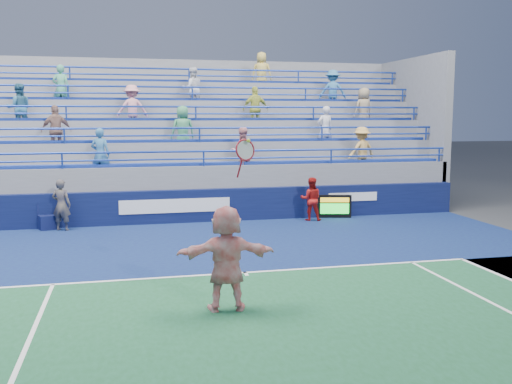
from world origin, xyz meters
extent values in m
plane|color=#333538|center=(0.00, 0.00, 0.00)|extent=(120.00, 120.00, 0.00)
cube|color=#101952|center=(0.00, 2.20, 0.01)|extent=(18.00, 8.40, 0.02)
cube|color=white|center=(0.00, 0.00, 0.02)|extent=(11.00, 0.10, 0.01)
cube|color=white|center=(0.00, -0.10, 0.02)|extent=(0.08, 0.30, 0.01)
cube|color=#0A1137|center=(0.00, 6.50, 0.55)|extent=(18.00, 0.30, 1.10)
cube|color=white|center=(-1.00, 6.34, 0.60)|extent=(3.60, 0.02, 0.45)
cube|color=white|center=(5.20, 6.34, 0.70)|extent=(1.80, 0.02, 0.30)
cube|color=slate|center=(0.00, 9.45, 0.55)|extent=(18.00, 5.60, 1.10)
cube|color=slate|center=(0.00, 9.45, 0.93)|extent=(18.00, 5.60, 1.85)
cube|color=#16319B|center=(0.00, 7.10, 1.90)|extent=(17.40, 0.45, 0.10)
cylinder|color=#1D3A9D|center=(0.00, 6.70, 2.35)|extent=(18.00, 0.07, 0.07)
cube|color=slate|center=(0.00, 9.95, 1.30)|extent=(18.00, 4.60, 2.60)
cube|color=#16319B|center=(0.00, 8.10, 2.65)|extent=(17.40, 0.45, 0.10)
cylinder|color=#1D3A9D|center=(0.00, 7.70, 3.10)|extent=(18.00, 0.07, 0.07)
cube|color=slate|center=(0.00, 10.45, 1.68)|extent=(18.00, 3.60, 3.35)
cube|color=#16319B|center=(0.00, 9.10, 3.40)|extent=(17.40, 0.45, 0.10)
cylinder|color=#1D3A9D|center=(0.00, 8.70, 3.85)|extent=(18.00, 0.07, 0.07)
cube|color=slate|center=(0.00, 10.95, 2.05)|extent=(18.00, 2.60, 4.10)
cube|color=#16319B|center=(0.00, 10.10, 4.15)|extent=(17.40, 0.45, 0.10)
cylinder|color=#1D3A9D|center=(0.00, 9.70, 4.60)|extent=(18.00, 0.07, 0.07)
cube|color=slate|center=(0.00, 11.45, 2.42)|extent=(18.00, 1.60, 4.85)
cube|color=#16319B|center=(0.00, 11.10, 4.90)|extent=(17.40, 0.45, 0.10)
cylinder|color=#1D3A9D|center=(0.00, 10.70, 5.35)|extent=(18.00, 0.07, 0.07)
imported|color=#2C6586|center=(-6.09, 9.10, 3.78)|extent=(0.92, 0.76, 1.70)
imported|color=#489F79|center=(-4.77, 10.10, 4.53)|extent=(0.67, 0.48, 1.70)
imported|color=pink|center=(-2.25, 9.10, 3.78)|extent=(1.16, 0.74, 1.70)
imported|color=#E2C558|center=(3.04, 11.10, 5.28)|extent=(0.95, 0.75, 1.70)
imported|color=#C1C94E|center=(2.32, 9.10, 3.78)|extent=(1.02, 0.49, 1.70)
imported|color=#41905F|center=(-0.54, 8.10, 3.03)|extent=(0.90, 0.65, 1.70)
imported|color=pink|center=(1.38, 7.10, 2.28)|extent=(0.95, 0.82, 1.70)
imported|color=teal|center=(5.78, 10.10, 4.53)|extent=(1.22, 0.89, 1.70)
imported|color=tan|center=(6.72, 9.10, 3.78)|extent=(0.94, 0.73, 1.70)
imported|color=teal|center=(-3.34, 7.10, 2.28)|extent=(0.71, 0.57, 1.70)
imported|color=white|center=(0.05, 10.10, 4.53)|extent=(0.90, 0.74, 1.70)
imported|color=#DCAA55|center=(5.81, 7.10, 2.28)|extent=(1.22, 0.90, 1.70)
imported|color=#8E695E|center=(-4.79, 8.10, 3.03)|extent=(1.07, 0.69, 1.70)
imported|color=silver|center=(4.76, 8.10, 3.03)|extent=(0.68, 0.51, 1.70)
cube|color=black|center=(4.46, 6.20, 0.40)|extent=(1.16, 0.39, 0.81)
cube|color=gold|center=(4.46, 6.12, 0.65)|extent=(0.99, 0.02, 0.16)
cube|color=#19E533|center=(4.46, 6.12, 0.34)|extent=(0.99, 0.02, 0.36)
cube|color=#0D133E|center=(-4.99, 6.24, 0.23)|extent=(0.59, 0.59, 0.46)
cube|color=#0D133E|center=(-4.99, 6.45, 0.64)|extent=(0.45, 0.21, 0.36)
imported|color=white|center=(-0.82, -2.31, 0.97)|extent=(1.84, 0.72, 1.94)
torus|color=maroon|center=(-0.47, -2.31, 2.91)|extent=(0.40, 0.23, 0.39)
cylinder|color=maroon|center=(-0.57, -2.31, 2.59)|extent=(0.09, 0.22, 0.35)
sphere|color=#CED631|center=(-0.42, -2.36, 3.08)|extent=(0.07, 0.07, 0.07)
imported|color=#121433|center=(-4.50, 5.98, 0.80)|extent=(0.68, 0.56, 1.61)
imported|color=#A31512|center=(3.52, 5.91, 0.74)|extent=(0.84, 0.73, 1.47)
camera|label=1|loc=(-2.54, -12.18, 3.51)|focal=40.00mm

